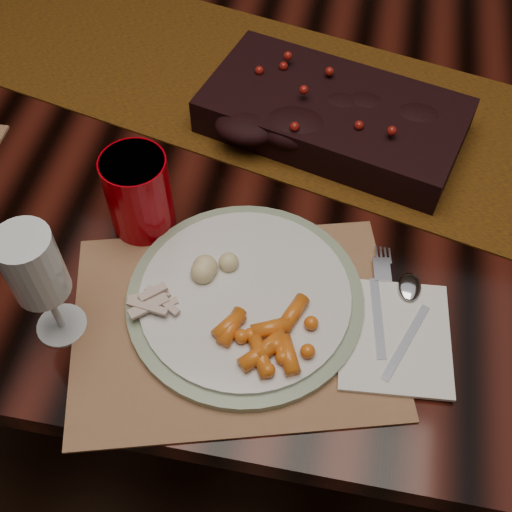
% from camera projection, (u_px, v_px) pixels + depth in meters
% --- Properties ---
extents(floor, '(5.00, 5.00, 0.00)m').
position_uv_depth(floor, '(276.00, 361.00, 1.60)').
color(floor, black).
rests_on(floor, ground).
extents(dining_table, '(1.80, 1.00, 0.75)m').
position_uv_depth(dining_table, '(281.00, 276.00, 1.29)').
color(dining_table, black).
rests_on(dining_table, floor).
extents(table_runner, '(1.77, 0.76, 0.00)m').
position_uv_depth(table_runner, '(302.00, 100.00, 1.04)').
color(table_runner, '#30210D').
rests_on(table_runner, dining_table).
extents(centerpiece, '(0.42, 0.29, 0.08)m').
position_uv_depth(centerpiece, '(334.00, 111.00, 0.97)').
color(centerpiece, black).
rests_on(centerpiece, table_runner).
extents(placemat_main, '(0.46, 0.39, 0.00)m').
position_uv_depth(placemat_main, '(234.00, 324.00, 0.79)').
color(placemat_main, brown).
rests_on(placemat_main, dining_table).
extents(dinner_plate, '(0.34, 0.34, 0.02)m').
position_uv_depth(dinner_plate, '(245.00, 298.00, 0.80)').
color(dinner_plate, silver).
rests_on(dinner_plate, placemat_main).
extents(baby_carrots, '(0.13, 0.11, 0.02)m').
position_uv_depth(baby_carrots, '(255.00, 334.00, 0.75)').
color(baby_carrots, '#D46116').
rests_on(baby_carrots, dinner_plate).
extents(mashed_potatoes, '(0.09, 0.08, 0.04)m').
position_uv_depth(mashed_potatoes, '(217.00, 259.00, 0.81)').
color(mashed_potatoes, beige).
rests_on(mashed_potatoes, dinner_plate).
extents(turkey_shreds, '(0.07, 0.06, 0.01)m').
position_uv_depth(turkey_shreds, '(158.00, 304.00, 0.78)').
color(turkey_shreds, beige).
rests_on(turkey_shreds, dinner_plate).
extents(napkin, '(0.15, 0.17, 0.01)m').
position_uv_depth(napkin, '(395.00, 336.00, 0.78)').
color(napkin, white).
rests_on(napkin, placemat_main).
extents(fork, '(0.05, 0.15, 0.00)m').
position_uv_depth(fork, '(379.00, 305.00, 0.80)').
color(fork, '#B9B9BD').
rests_on(fork, napkin).
extents(spoon, '(0.08, 0.15, 0.00)m').
position_uv_depth(spoon, '(407.00, 324.00, 0.78)').
color(spoon, '#B9B9B9').
rests_on(spoon, napkin).
extents(red_cup, '(0.09, 0.09, 0.12)m').
position_uv_depth(red_cup, '(139.00, 193.00, 0.84)').
color(red_cup, '#980008').
rests_on(red_cup, placemat_main).
extents(wine_glass, '(0.07, 0.07, 0.18)m').
position_uv_depth(wine_glass, '(43.00, 287.00, 0.72)').
color(wine_glass, silver).
rests_on(wine_glass, dining_table).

